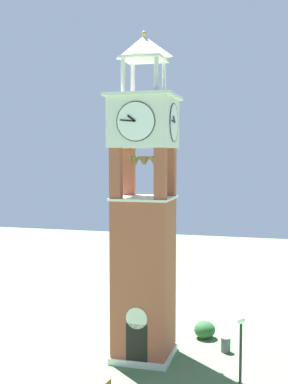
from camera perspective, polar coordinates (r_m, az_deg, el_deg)
ground at (r=28.14m, az=0.00°, el=-18.13°), size 80.00×80.00×0.00m
clock_tower at (r=26.26m, az=0.00°, el=-3.81°), size 3.45×3.45×16.95m
lamp_post at (r=22.49m, az=10.89°, el=-16.57°), size 0.36×0.36×4.01m
trash_bin at (r=28.93m, az=9.22°, el=-16.69°), size 0.52×0.52×0.80m
shrub_near_entry at (r=30.71m, az=6.88°, el=-15.20°), size 1.23×1.23×1.00m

